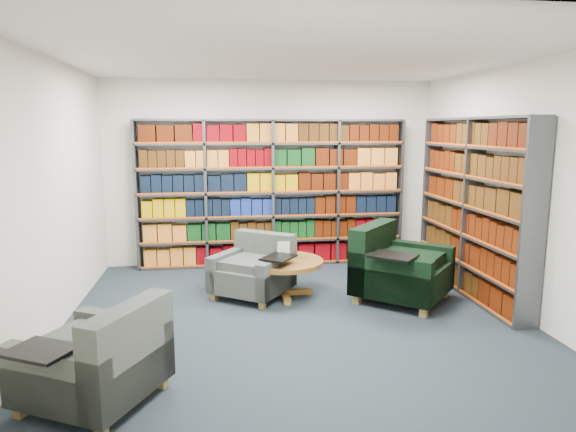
{
  "coord_description": "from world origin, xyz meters",
  "views": [
    {
      "loc": [
        -0.83,
        -5.36,
        2.08
      ],
      "look_at": [
        0.0,
        0.6,
        1.05
      ],
      "focal_mm": 32.0,
      "sensor_mm": 36.0,
      "label": 1
    }
  ],
  "objects": [
    {
      "name": "room_shell",
      "position": [
        0.0,
        0.0,
        1.4
      ],
      "size": [
        5.02,
        5.02,
        2.82
      ],
      "color": "black",
      "rests_on": "ground"
    },
    {
      "name": "bookshelf_back",
      "position": [
        0.0,
        2.34,
        1.1
      ],
      "size": [
        4.0,
        0.28,
        2.2
      ],
      "color": "#47494F",
      "rests_on": "ground"
    },
    {
      "name": "bookshelf_right",
      "position": [
        2.34,
        0.6,
        1.1
      ],
      "size": [
        0.28,
        2.5,
        2.2
      ],
      "color": "#47494F",
      "rests_on": "ground"
    },
    {
      "name": "chair_teal_left",
      "position": [
        -0.37,
        0.89,
        0.31
      ],
      "size": [
        1.16,
        1.16,
        0.76
      ],
      "color": "#081B37",
      "rests_on": "ground"
    },
    {
      "name": "chair_green_right",
      "position": [
        1.31,
        0.49,
        0.37
      ],
      "size": [
        1.41,
        1.41,
        0.91
      ],
      "color": "black",
      "rests_on": "ground"
    },
    {
      "name": "chair_teal_front",
      "position": [
        -1.73,
        -1.57,
        0.33
      ],
      "size": [
        1.2,
        1.2,
        0.81
      ],
      "color": "#081B37",
      "rests_on": "ground"
    },
    {
      "name": "coffee_table",
      "position": [
        -0.03,
        0.78,
        0.37
      ],
      "size": [
        0.99,
        0.99,
        0.69
      ],
      "color": "olive",
      "rests_on": "ground"
    }
  ]
}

